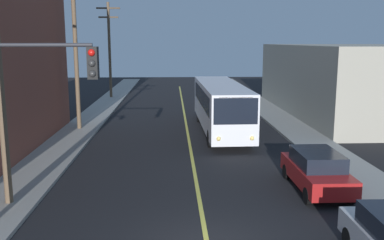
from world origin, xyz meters
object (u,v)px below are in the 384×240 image
object	(u,v)px
utility_pole_far	(109,46)
traffic_signal_left_corner	(31,95)
parked_car_red	(317,170)
utility_pole_mid	(75,36)
city_bus	(221,105)

from	to	relation	value
utility_pole_far	traffic_signal_left_corner	bearing A→B (deg)	-86.32
parked_car_red	utility_pole_far	size ratio (longest dim) A/B	0.45
utility_pole_mid	utility_pole_far	xyz separation A→B (m)	(-0.14, 16.43, -0.77)
city_bus	utility_pole_far	xyz separation A→B (m)	(-9.65, 17.26, 3.68)
parked_car_red	utility_pole_mid	distance (m)	18.14
city_bus	traffic_signal_left_corner	bearing A→B (deg)	-117.87
city_bus	utility_pole_far	bearing A→B (deg)	119.20
city_bus	utility_pole_far	world-z (taller)	utility_pole_far
parked_car_red	city_bus	bearing A→B (deg)	102.68
traffic_signal_left_corner	utility_pole_mid	bearing A→B (deg)	97.10
city_bus	traffic_signal_left_corner	distance (m)	16.47
parked_car_red	utility_pole_mid	xyz separation A→B (m)	(-12.11, 12.38, 5.43)
parked_car_red	utility_pole_mid	world-z (taller)	utility_pole_mid
utility_pole_mid	traffic_signal_left_corner	size ratio (longest dim) A/B	1.87
city_bus	parked_car_red	size ratio (longest dim) A/B	2.77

